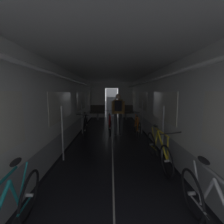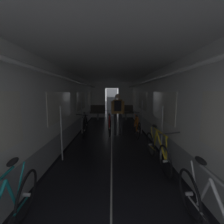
{
  "view_description": "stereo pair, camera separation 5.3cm",
  "coord_description": "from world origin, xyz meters",
  "px_view_note": "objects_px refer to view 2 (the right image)",
  "views": [
    {
      "loc": [
        -0.04,
        -1.66,
        1.73
      ],
      "look_at": [
        0.0,
        4.95,
        0.9
      ],
      "focal_mm": 24.49,
      "sensor_mm": 36.0,
      "label": 1
    },
    {
      "loc": [
        0.01,
        -1.66,
        1.73
      ],
      "look_at": [
        0.0,
        4.95,
        0.9
      ],
      "focal_mm": 24.49,
      "sensor_mm": 36.0,
      "label": 2
    }
  ],
  "objects_px": {
    "bench_seat_far_left": "(98,111)",
    "bicycle_red_in_aisle": "(110,125)",
    "person_cyclist_aisle": "(118,111)",
    "bicycle_yellow": "(157,150)",
    "bench_seat_far_right": "(126,111)",
    "bicycle_orange": "(137,127)",
    "bicycle_silver": "(211,221)",
    "bicycle_teal": "(6,222)",
    "bicycle_black": "(85,126)"
  },
  "relations": [
    {
      "from": "bench_seat_far_left",
      "to": "bicycle_red_in_aisle",
      "type": "height_order",
      "value": "bench_seat_far_left"
    },
    {
      "from": "bench_seat_far_left",
      "to": "person_cyclist_aisle",
      "type": "height_order",
      "value": "person_cyclist_aisle"
    },
    {
      "from": "bicycle_yellow",
      "to": "person_cyclist_aisle",
      "type": "distance_m",
      "value": 2.82
    },
    {
      "from": "bench_seat_far_right",
      "to": "bicycle_orange",
      "type": "relative_size",
      "value": 0.58
    },
    {
      "from": "bicycle_orange",
      "to": "bicycle_silver",
      "type": "xyz_separation_m",
      "value": [
        0.06,
        -4.51,
        0.0
      ]
    },
    {
      "from": "bench_seat_far_left",
      "to": "bicycle_teal",
      "type": "relative_size",
      "value": 0.58
    },
    {
      "from": "bicycle_black",
      "to": "bicycle_yellow",
      "type": "bearing_deg",
      "value": -49.97
    },
    {
      "from": "bicycle_orange",
      "to": "bicycle_red_in_aisle",
      "type": "xyz_separation_m",
      "value": [
        -1.1,
        0.41,
        0.0
      ]
    },
    {
      "from": "bench_seat_far_left",
      "to": "bicycle_teal",
      "type": "xyz_separation_m",
      "value": [
        -0.21,
        -8.29,
        -0.19
      ]
    },
    {
      "from": "bicycle_black",
      "to": "bicycle_teal",
      "type": "xyz_separation_m",
      "value": [
        -0.02,
        -4.64,
        -0.0
      ]
    },
    {
      "from": "bench_seat_far_left",
      "to": "bicycle_black",
      "type": "xyz_separation_m",
      "value": [
        -0.19,
        -3.65,
        -0.19
      ]
    },
    {
      "from": "bicycle_red_in_aisle",
      "to": "bicycle_yellow",
      "type": "bearing_deg",
      "value": -67.76
    },
    {
      "from": "bench_seat_far_left",
      "to": "bench_seat_far_right",
      "type": "distance_m",
      "value": 1.8
    },
    {
      "from": "bench_seat_far_left",
      "to": "bicycle_red_in_aisle",
      "type": "bearing_deg",
      "value": -76.44
    },
    {
      "from": "bicycle_teal",
      "to": "bicycle_black",
      "type": "bearing_deg",
      "value": 89.72
    },
    {
      "from": "bicycle_black",
      "to": "person_cyclist_aisle",
      "type": "bearing_deg",
      "value": 1.39
    },
    {
      "from": "person_cyclist_aisle",
      "to": "bicycle_yellow",
      "type": "bearing_deg",
      "value": -72.23
    },
    {
      "from": "bicycle_orange",
      "to": "bicycle_teal",
      "type": "bearing_deg",
      "value": -115.05
    },
    {
      "from": "bicycle_yellow",
      "to": "bicycle_silver",
      "type": "bearing_deg",
      "value": -90.67
    },
    {
      "from": "bench_seat_far_right",
      "to": "bicycle_black",
      "type": "xyz_separation_m",
      "value": [
        -1.99,
        -3.65,
        -0.19
      ]
    },
    {
      "from": "bicycle_red_in_aisle",
      "to": "bicycle_silver",
      "type": "bearing_deg",
      "value": -76.78
    },
    {
      "from": "bench_seat_far_left",
      "to": "bicycle_silver",
      "type": "height_order",
      "value": "bench_seat_far_left"
    },
    {
      "from": "bench_seat_far_right",
      "to": "person_cyclist_aisle",
      "type": "bearing_deg",
      "value": -100.21
    },
    {
      "from": "bench_seat_far_right",
      "to": "bicycle_teal",
      "type": "relative_size",
      "value": 0.58
    },
    {
      "from": "bicycle_silver",
      "to": "person_cyclist_aisle",
      "type": "bearing_deg",
      "value": 99.94
    },
    {
      "from": "bench_seat_far_left",
      "to": "person_cyclist_aisle",
      "type": "bearing_deg",
      "value": -72.39
    },
    {
      "from": "bicycle_yellow",
      "to": "person_cyclist_aisle",
      "type": "bearing_deg",
      "value": 107.77
    },
    {
      "from": "bicycle_silver",
      "to": "bicycle_black",
      "type": "bearing_deg",
      "value": 114.94
    },
    {
      "from": "bicycle_orange",
      "to": "person_cyclist_aisle",
      "type": "bearing_deg",
      "value": 169.06
    },
    {
      "from": "bicycle_black",
      "to": "bicycle_yellow",
      "type": "xyz_separation_m",
      "value": [
        2.17,
        -2.59,
        -0.0
      ]
    },
    {
      "from": "bicycle_orange",
      "to": "bench_seat_far_right",
      "type": "bearing_deg",
      "value": 91.64
    },
    {
      "from": "bicycle_yellow",
      "to": "bicycle_black",
      "type": "bearing_deg",
      "value": 130.03
    },
    {
      "from": "bicycle_black",
      "to": "bicycle_teal",
      "type": "distance_m",
      "value": 4.64
    },
    {
      "from": "bicycle_black",
      "to": "bench_seat_far_right",
      "type": "bearing_deg",
      "value": 61.44
    },
    {
      "from": "bicycle_black",
      "to": "bicycle_yellow",
      "type": "relative_size",
      "value": 1.0
    },
    {
      "from": "bench_seat_far_right",
      "to": "bicycle_teal",
      "type": "bearing_deg",
      "value": -103.62
    },
    {
      "from": "bicycle_silver",
      "to": "person_cyclist_aisle",
      "type": "xyz_separation_m",
      "value": [
        -0.82,
        4.66,
        0.63
      ]
    },
    {
      "from": "bicycle_yellow",
      "to": "bench_seat_far_left",
      "type": "bearing_deg",
      "value": 107.68
    },
    {
      "from": "bicycle_silver",
      "to": "bicycle_black",
      "type": "height_order",
      "value": "bicycle_silver"
    },
    {
      "from": "bicycle_silver",
      "to": "bicycle_black",
      "type": "distance_m",
      "value": 5.1
    },
    {
      "from": "bicycle_yellow",
      "to": "bicycle_teal",
      "type": "xyz_separation_m",
      "value": [
        -2.2,
        -2.05,
        -0.0
      ]
    },
    {
      "from": "bicycle_silver",
      "to": "person_cyclist_aisle",
      "type": "height_order",
      "value": "person_cyclist_aisle"
    },
    {
      "from": "bicycle_silver",
      "to": "bicycle_red_in_aisle",
      "type": "xyz_separation_m",
      "value": [
        -1.16,
        4.93,
        0.0
      ]
    },
    {
      "from": "bench_seat_far_left",
      "to": "bicycle_silver",
      "type": "distance_m",
      "value": 8.51
    },
    {
      "from": "bicycle_silver",
      "to": "bicycle_yellow",
      "type": "height_order",
      "value": "same"
    },
    {
      "from": "bench_seat_far_left",
      "to": "bicycle_yellow",
      "type": "xyz_separation_m",
      "value": [
        1.99,
        -6.24,
        -0.19
      ]
    },
    {
      "from": "bicycle_teal",
      "to": "bicycle_red_in_aisle",
      "type": "distance_m",
      "value": 5.05
    },
    {
      "from": "person_cyclist_aisle",
      "to": "bench_seat_far_right",
      "type": "bearing_deg",
      "value": 79.79
    },
    {
      "from": "bicycle_orange",
      "to": "bicycle_black",
      "type": "relative_size",
      "value": 1.0
    },
    {
      "from": "bench_seat_far_right",
      "to": "bicycle_orange",
      "type": "bearing_deg",
      "value": -88.36
    }
  ]
}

